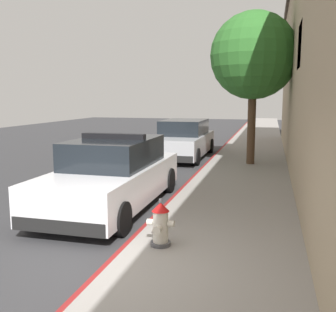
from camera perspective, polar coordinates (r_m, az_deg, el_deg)
ground_plane at (r=16.34m, az=-9.86°, el=-0.66°), size 29.28×60.00×0.20m
sidewalk_pavement at (r=14.86m, az=11.65°, el=-0.91°), size 2.73×60.00×0.17m
curb_painted_edge at (r=15.00m, az=6.29°, el=-0.70°), size 0.08×60.00×0.17m
police_cruiser at (r=8.96m, az=-8.00°, el=-2.75°), size 1.94×4.84×1.68m
parked_car_silver_ahead at (r=16.17m, az=2.30°, el=2.37°), size 1.94×4.84×1.56m
fire_hydrant at (r=6.23m, az=-1.11°, el=-9.93°), size 0.44×0.40×0.76m
street_tree at (r=13.98m, az=12.39°, el=14.05°), size 2.96×2.96×5.20m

